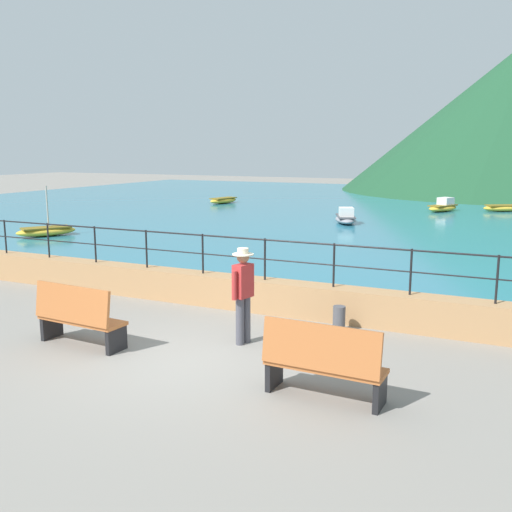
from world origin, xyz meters
TOP-DOWN VIEW (x-y plane):
  - ground_plane at (0.00, 0.00)m, footprint 120.00×120.00m
  - promenade_wall at (0.00, 3.20)m, footprint 20.00×0.56m
  - railing at (0.00, 3.20)m, footprint 18.44×0.04m
  - lake_water at (0.00, 25.84)m, footprint 64.00×44.32m
  - bench_main at (-2.07, -0.27)m, footprint 1.73×0.66m
  - bench_far at (2.58, -0.56)m, footprint 1.72×0.61m
  - person_walking at (0.51, 1.12)m, footprint 0.38×0.56m
  - bollard at (1.88, 2.51)m, footprint 0.24×0.24m
  - boat_0 at (-2.58, 18.13)m, footprint 1.70×2.47m
  - boat_1 at (-12.25, 9.22)m, footprint 1.96×2.43m
  - boat_2 at (-12.55, 24.65)m, footprint 1.38×2.44m
  - boat_4 at (0.84, 25.58)m, footprint 1.79×2.46m
  - boat_5 at (3.87, 26.96)m, footprint 2.43×1.97m

SIDE VIEW (x-z plane):
  - ground_plane at x=0.00m, z-range 0.00..0.00m
  - lake_water at x=0.00m, z-range 0.00..0.06m
  - bollard at x=1.88m, z-range 0.00..0.50m
  - boat_2 at x=-12.55m, z-range 0.08..0.44m
  - boat_5 at x=3.87m, z-range 0.08..0.44m
  - boat_1 at x=-12.25m, z-range -0.73..1.26m
  - boat_0 at x=-2.58m, z-range -0.05..0.71m
  - boat_4 at x=0.84m, z-range -0.05..0.71m
  - promenade_wall at x=0.00m, z-range 0.00..0.70m
  - bench_main at x=-2.07m, z-range -0.01..1.12m
  - bench_far at x=2.58m, z-range -0.01..1.12m
  - person_walking at x=0.51m, z-range 0.10..1.85m
  - railing at x=0.00m, z-range 0.86..1.76m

